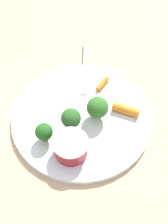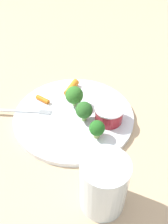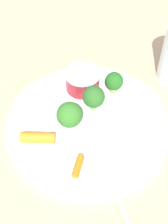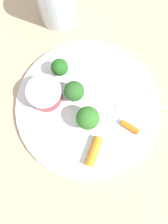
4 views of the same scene
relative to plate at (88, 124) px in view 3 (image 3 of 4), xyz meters
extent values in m
plane|color=tan|center=(0.00, 0.00, -0.01)|extent=(2.40, 2.40, 0.00)
cylinder|color=white|center=(0.00, 0.00, 0.00)|extent=(0.28, 0.28, 0.01)
cylinder|color=maroon|center=(0.06, 0.05, 0.02)|extent=(0.06, 0.06, 0.03)
cylinder|color=silver|center=(0.06, 0.05, 0.04)|extent=(0.07, 0.07, 0.00)
cylinder|color=#82AE5D|center=(0.03, 0.01, 0.01)|extent=(0.01, 0.01, 0.02)
sphere|color=#2B6024|center=(0.03, 0.01, 0.04)|extent=(0.04, 0.04, 0.04)
cylinder|color=#92C36E|center=(-0.02, 0.02, 0.01)|extent=(0.01, 0.01, 0.02)
sphere|color=#327026|center=(-0.02, 0.02, 0.04)|extent=(0.04, 0.04, 0.04)
cylinder|color=#94A95D|center=(0.09, 0.00, 0.01)|extent=(0.01, 0.01, 0.01)
sphere|color=#22601F|center=(0.09, 0.00, 0.03)|extent=(0.03, 0.03, 0.03)
cylinder|color=orange|center=(-0.08, -0.04, 0.01)|extent=(0.04, 0.02, 0.01)
cylinder|color=orange|center=(-0.08, 0.05, 0.01)|extent=(0.04, 0.06, 0.02)
cube|color=#B3B8B9|center=(-0.10, -0.12, 0.01)|extent=(0.09, 0.11, 0.00)
cube|color=#B3B8B9|center=(-0.05, -0.05, 0.01)|extent=(0.02, 0.02, 0.00)
cube|color=#B3B8B9|center=(-0.04, -0.05, 0.01)|extent=(0.02, 0.02, 0.00)
cube|color=#B3B8B9|center=(-0.04, -0.05, 0.01)|extent=(0.02, 0.02, 0.00)
cube|color=#B3B8B9|center=(-0.04, -0.06, 0.01)|extent=(0.02, 0.02, 0.00)
camera|label=1|loc=(0.22, 0.30, 0.55)|focal=52.50mm
camera|label=2|loc=(0.35, -0.22, 0.40)|focal=38.63mm
camera|label=3|loc=(-0.28, -0.18, 0.43)|focal=50.18mm
camera|label=4|loc=(-0.09, 0.07, 0.43)|focal=36.22mm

